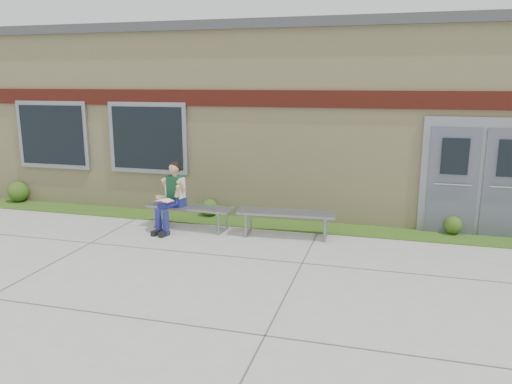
% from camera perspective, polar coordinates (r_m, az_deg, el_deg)
% --- Properties ---
extents(ground, '(80.00, 80.00, 0.00)m').
position_cam_1_polar(ground, '(8.16, -2.34, -8.69)').
color(ground, '#9E9E99').
rests_on(ground, ground).
extents(grass_strip, '(16.00, 0.80, 0.02)m').
position_cam_1_polar(grass_strip, '(10.53, 1.95, -3.68)').
color(grass_strip, '#274512').
rests_on(grass_strip, ground).
extents(school_building, '(16.20, 6.22, 4.20)m').
position_cam_1_polar(school_building, '(13.46, 5.41, 8.88)').
color(school_building, beige).
rests_on(school_building, ground).
extents(bench_left, '(1.84, 0.65, 0.47)m').
position_cam_1_polar(bench_left, '(10.25, -7.52, -2.21)').
color(bench_left, gray).
rests_on(bench_left, ground).
extents(bench_right, '(1.92, 0.65, 0.49)m').
position_cam_1_polar(bench_right, '(9.67, 3.50, -2.93)').
color(bench_right, gray).
rests_on(bench_right, ground).
extents(girl, '(0.51, 0.87, 1.39)m').
position_cam_1_polar(girl, '(10.10, -9.65, -0.37)').
color(girl, navy).
rests_on(girl, ground).
extents(shrub_west, '(0.50, 0.50, 0.50)m').
position_cam_1_polar(shrub_west, '(13.72, -25.53, 0.03)').
color(shrub_west, '#274512').
rests_on(shrub_west, grass_strip).
extents(shrub_mid, '(0.37, 0.37, 0.37)m').
position_cam_1_polar(shrub_mid, '(11.14, -5.32, -1.78)').
color(shrub_mid, '#274512').
rests_on(shrub_mid, grass_strip).
extents(shrub_east, '(0.35, 0.35, 0.35)m').
position_cam_1_polar(shrub_east, '(10.54, 21.61, -3.53)').
color(shrub_east, '#274512').
rests_on(shrub_east, grass_strip).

